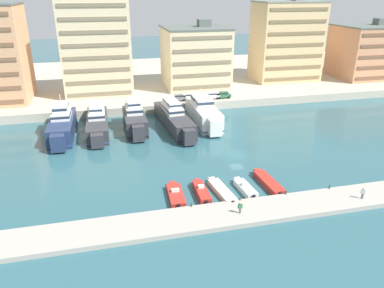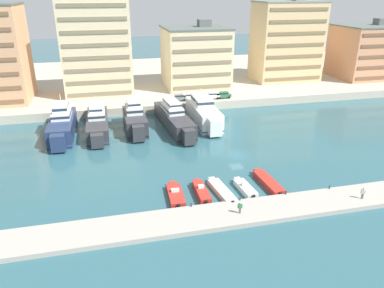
# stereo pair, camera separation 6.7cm
# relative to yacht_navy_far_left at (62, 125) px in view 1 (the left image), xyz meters

# --- Properties ---
(ground_plane) EXTENTS (400.00, 400.00, 0.00)m
(ground_plane) POSITION_rel_yacht_navy_far_left_xyz_m (32.93, -18.54, -2.47)
(ground_plane) COLOR #2D5B66
(quay_promenade) EXTENTS (180.00, 70.00, 2.13)m
(quay_promenade) POSITION_rel_yacht_navy_far_left_xyz_m (32.93, 45.36, -1.40)
(quay_promenade) COLOR #BCB29E
(quay_promenade) RESTS_ON ground
(pier_dock) EXTENTS (120.00, 6.02, 0.70)m
(pier_dock) POSITION_rel_yacht_navy_far_left_xyz_m (32.93, -38.24, -2.12)
(pier_dock) COLOR #A8A399
(pier_dock) RESTS_ON ground
(yacht_navy_far_left) EXTENTS (5.13, 19.98, 8.49)m
(yacht_navy_far_left) POSITION_rel_yacht_navy_far_left_xyz_m (0.00, 0.00, 0.00)
(yacht_navy_far_left) COLOR navy
(yacht_navy_far_left) RESTS_ON ground
(yacht_charcoal_left) EXTENTS (4.73, 20.80, 7.52)m
(yacht_charcoal_left) POSITION_rel_yacht_navy_far_left_xyz_m (7.30, 0.81, -0.38)
(yacht_charcoal_left) COLOR #333338
(yacht_charcoal_left) RESTS_ON ground
(yacht_charcoal_mid_left) EXTENTS (4.58, 16.31, 8.31)m
(yacht_charcoal_mid_left) POSITION_rel_yacht_navy_far_left_xyz_m (15.44, -0.15, -0.04)
(yacht_charcoal_mid_left) COLOR #333338
(yacht_charcoal_mid_left) RESTS_ON ground
(yacht_charcoal_center_left) EXTENTS (6.18, 23.11, 7.90)m
(yacht_charcoal_center_left) POSITION_rel_yacht_navy_far_left_xyz_m (24.17, -1.00, -0.17)
(yacht_charcoal_center_left) COLOR #333338
(yacht_charcoal_center_left) RESTS_ON ground
(yacht_white_center) EXTENTS (5.07, 20.50, 7.74)m
(yacht_white_center) POSITION_rel_yacht_navy_far_left_xyz_m (31.62, 0.97, -0.00)
(yacht_white_center) COLOR white
(yacht_white_center) RESTS_ON ground
(motorboat_red_far_left) EXTENTS (2.53, 7.50, 1.26)m
(motorboat_red_far_left) POSITION_rel_yacht_navy_far_left_xyz_m (18.49, -31.17, -2.04)
(motorboat_red_far_left) COLOR red
(motorboat_red_far_left) RESTS_ON ground
(motorboat_red_left) EXTENTS (1.81, 7.16, 1.51)m
(motorboat_red_left) POSITION_rel_yacht_navy_far_left_xyz_m (22.48, -31.47, -1.92)
(motorboat_red_left) COLOR red
(motorboat_red_left) RESTS_ON ground
(motorboat_cream_mid_left) EXTENTS (2.68, 8.39, 0.86)m
(motorboat_cream_mid_left) POSITION_rel_yacht_navy_far_left_xyz_m (25.64, -31.71, -2.05)
(motorboat_cream_mid_left) COLOR beige
(motorboat_cream_mid_left) RESTS_ON ground
(motorboat_white_center_left) EXTENTS (2.20, 6.47, 1.37)m
(motorboat_white_center_left) POSITION_rel_yacht_navy_far_left_xyz_m (29.45, -31.80, -2.01)
(motorboat_white_center_left) COLOR white
(motorboat_white_center_left) RESTS_ON ground
(motorboat_red_center) EXTENTS (2.35, 8.73, 0.96)m
(motorboat_red_center) POSITION_rel_yacht_navy_far_left_xyz_m (33.73, -30.96, -1.99)
(motorboat_red_center) COLOR red
(motorboat_red_center) RESTS_ON ground
(car_grey_far_left) EXTENTS (4.12, 1.96, 1.80)m
(car_grey_far_left) POSITION_rel_yacht_navy_far_left_xyz_m (28.22, 13.38, 0.64)
(car_grey_far_left) COLOR slate
(car_grey_far_left) RESTS_ON quay_promenade
(car_silver_left) EXTENTS (4.15, 2.02, 1.80)m
(car_silver_left) POSITION_rel_yacht_navy_far_left_xyz_m (31.24, 13.40, 0.64)
(car_silver_left) COLOR #B7BCC1
(car_silver_left) RESTS_ON quay_promenade
(car_blue_mid_left) EXTENTS (4.12, 1.96, 1.80)m
(car_blue_mid_left) POSITION_rel_yacht_navy_far_left_xyz_m (33.91, 12.86, 0.64)
(car_blue_mid_left) COLOR #28428E
(car_blue_mid_left) RESTS_ON quay_promenade
(car_white_center_left) EXTENTS (4.18, 2.08, 1.80)m
(car_white_center_left) POSITION_rel_yacht_navy_far_left_xyz_m (37.29, 13.23, 0.64)
(car_white_center_left) COLOR white
(car_white_center_left) RESTS_ON quay_promenade
(car_green_center) EXTENTS (4.13, 1.98, 1.80)m
(car_green_center) POSITION_rel_yacht_navy_far_left_xyz_m (40.47, 13.21, 0.64)
(car_green_center) COLOR #2D6642
(car_green_center) RESTS_ON quay_promenade
(apartment_block_left) EXTENTS (18.30, 13.24, 27.56)m
(apartment_block_left) POSITION_rel_yacht_navy_far_left_xyz_m (8.36, 26.18, 12.51)
(apartment_block_left) COLOR beige
(apartment_block_left) RESTS_ON quay_promenade
(apartment_block_mid_left) EXTENTS (18.36, 18.12, 19.16)m
(apartment_block_mid_left) POSITION_rel_yacht_navy_far_left_xyz_m (36.61, 29.27, 8.30)
(apartment_block_mid_left) COLOR beige
(apartment_block_mid_left) RESTS_ON quay_promenade
(apartment_block_center_left) EXTENTS (20.35, 13.16, 25.93)m
(apartment_block_center_left) POSITION_rel_yacht_navy_far_left_xyz_m (66.47, 30.53, 11.69)
(apartment_block_center_left) COLOR #E0BC84
(apartment_block_center_left) RESTS_ON quay_promenade
(apartment_block_center) EXTENTS (20.41, 17.19, 18.63)m
(apartment_block_center) POSITION_rel_yacht_navy_far_left_xyz_m (94.36, 27.65, 8.03)
(apartment_block_center) COLOR tan
(apartment_block_center) RESTS_ON quay_promenade
(pedestrian_near_edge) EXTENTS (0.66, 0.32, 1.72)m
(pedestrian_near_edge) POSITION_rel_yacht_navy_far_left_xyz_m (26.01, -38.71, -0.75)
(pedestrian_near_edge) COLOR #4C515B
(pedestrian_near_edge) RESTS_ON pier_dock
(pedestrian_mid_deck) EXTENTS (0.62, 0.43, 1.76)m
(pedestrian_mid_deck) POSITION_rel_yacht_navy_far_left_xyz_m (44.89, -39.26, -0.72)
(pedestrian_mid_deck) COLOR #4C515B
(pedestrian_mid_deck) RESTS_ON pier_dock
(bollard_west) EXTENTS (0.20, 0.20, 0.61)m
(bollard_west) POSITION_rel_yacht_navy_far_left_xyz_m (19.93, -35.48, -1.44)
(bollard_west) COLOR #2D2D33
(bollard_west) RESTS_ON pier_dock
(bollard_west_mid) EXTENTS (0.20, 0.20, 0.61)m
(bollard_west_mid) POSITION_rel_yacht_navy_far_left_xyz_m (27.25, -35.48, -1.44)
(bollard_west_mid) COLOR #2D2D33
(bollard_west_mid) RESTS_ON pier_dock
(bollard_east_mid) EXTENTS (0.20, 0.20, 0.61)m
(bollard_east_mid) POSITION_rel_yacht_navy_far_left_xyz_m (34.57, -35.48, -1.44)
(bollard_east_mid) COLOR #2D2D33
(bollard_east_mid) RESTS_ON pier_dock
(bollard_east) EXTENTS (0.20, 0.20, 0.61)m
(bollard_east) POSITION_rel_yacht_navy_far_left_xyz_m (41.89, -35.48, -1.44)
(bollard_east) COLOR #2D2D33
(bollard_east) RESTS_ON pier_dock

